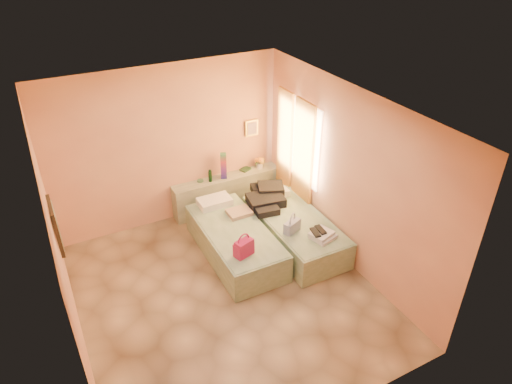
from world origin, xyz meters
The scene contains 16 objects.
ground centered at (0.00, 0.00, 0.00)m, with size 4.50×4.50×0.00m, color tan.
room_walls centered at (0.21, 0.57, 1.79)m, with size 4.02×4.51×2.81m.
headboard_ledge centered at (0.98, 2.10, 0.33)m, with size 2.05×0.30×0.65m, color #B2B997.
bed_left centered at (0.50, 0.75, 0.25)m, with size 0.90×2.00×0.50m, color #A4BC97.
bed_right centered at (1.50, 0.56, 0.25)m, with size 0.90×2.00×0.50m, color #A4BC97.
water_bottle centered at (0.65, 2.08, 0.76)m, with size 0.06×0.06×0.22m, color #13351A.
rainbow_box centered at (0.92, 2.10, 0.89)m, with size 0.11×0.11×0.48m, color #B1154D.
small_dish centered at (0.49, 2.16, 0.66)m, with size 0.11×0.11×0.03m, color #468052.
green_book centered at (1.39, 2.17, 0.67)m, with size 0.19×0.14×0.03m, color #224026.
flower_vase centered at (1.67, 2.12, 0.78)m, with size 0.20×0.20×0.26m, color silver.
magenta_handbag centered at (0.34, 0.12, 0.63)m, with size 0.28×0.16×0.27m, color #B1154D.
khaki_garment centered at (0.74, 1.10, 0.53)m, with size 0.38×0.31×0.07m, color tan.
clothes_pile centered at (1.33, 1.17, 0.60)m, with size 0.66×0.66×0.20m, color black.
blue_handbag centered at (1.26, 0.29, 0.59)m, with size 0.29×0.13×0.19m, color #394889.
towel_stack centered at (1.60, -0.08, 0.55)m, with size 0.35×0.30×0.10m, color silver.
sandal_pair centered at (1.54, -0.03, 0.61)m, with size 0.18×0.24×0.03m, color black.
Camera 1 is at (-1.90, -4.56, 4.72)m, focal length 32.00 mm.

